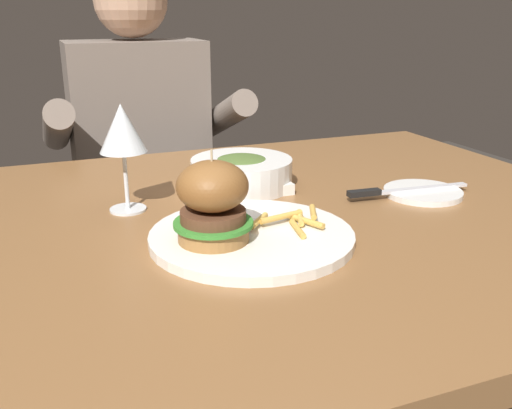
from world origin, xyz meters
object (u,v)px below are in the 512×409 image
Objects in this scene: butter_dish at (267,186)px; diner_person at (145,191)px; burger_sandwich at (213,202)px; main_plate at (251,237)px; table_knife at (398,190)px; wine_glass at (122,131)px; bread_plate at (423,192)px; soup_bowl at (242,172)px.

diner_person is at bearing 99.21° from butter_dish.
main_plate is at bearing 8.34° from burger_sandwich.
table_knife is at bearing 14.99° from burger_sandwich.
bread_plate is (0.51, -0.11, -0.13)m from wine_glass.
wine_glass reaches higher than bread_plate.
butter_dish is 0.68m from diner_person.
burger_sandwich is 0.55× the size of table_knife.
soup_bowl is 0.64m from diner_person.
wine_glass is at bearing -102.63° from diner_person.
burger_sandwich reaches higher than table_knife.
diner_person reaches higher than burger_sandwich.
main_plate reaches higher than bread_plate.
soup_bowl is (0.14, 0.26, -0.04)m from burger_sandwich.
butter_dish reaches higher than main_plate.
soup_bowl is at bearing 13.46° from wine_glass.
main_plate is 0.87m from diner_person.
bread_plate is at bearing -64.80° from diner_person.
butter_dish is at bearing -80.79° from diner_person.
burger_sandwich is 0.90m from diner_person.
butter_dish is (0.25, 0.01, -0.12)m from wine_glass.
diner_person is (-0.07, 0.60, -0.21)m from soup_bowl.
burger_sandwich is 0.44m from bread_plate.
soup_bowl is at bearing 72.48° from main_plate.
bread_plate is 0.12× the size of diner_person.
burger_sandwich is at bearing -165.01° from table_knife.
bread_plate is 0.28m from butter_dish.
main_plate is at bearing -90.35° from diner_person.
main_plate is 0.25× the size of diner_person.
soup_bowl reaches higher than butter_dish.
table_knife is at bearing -34.58° from soup_bowl.
butter_dish is at bearing 155.22° from bread_plate.
diner_person reaches higher than butter_dish.
burger_sandwich is 0.30m from soup_bowl.
butter_dish is 0.07× the size of diner_person.
butter_dish is (0.17, 0.21, -0.06)m from burger_sandwich.
burger_sandwich is at bearing -68.35° from wine_glass.
butter_dish is at bearing 150.86° from table_knife.
diner_person is (0.01, 0.85, -0.18)m from main_plate.
wine_glass is 0.75× the size of table_knife.
diner_person is (-0.31, 0.76, -0.19)m from table_knife.
burger_sandwich is 0.72× the size of wine_glass.
soup_bowl is (-0.03, 0.05, 0.02)m from butter_dish.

